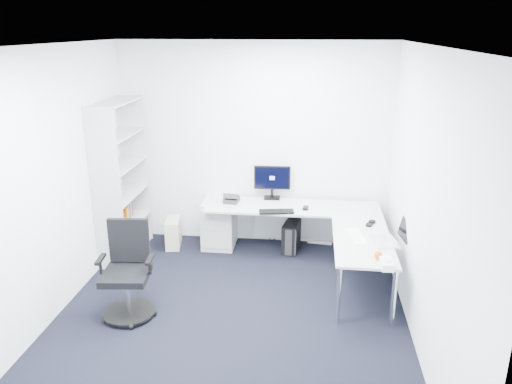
# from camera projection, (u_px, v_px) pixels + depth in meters

# --- Properties ---
(ground) EXTENTS (4.20, 4.20, 0.00)m
(ground) POSITION_uv_depth(u_px,v_px,m) (229.00, 321.00, 5.08)
(ground) COLOR black
(ceiling) EXTENTS (4.20, 4.20, 0.00)m
(ceiling) POSITION_uv_depth(u_px,v_px,m) (224.00, 46.00, 4.23)
(ceiling) COLOR white
(wall_back) EXTENTS (3.60, 0.02, 2.70)m
(wall_back) POSITION_uv_depth(u_px,v_px,m) (254.00, 146.00, 6.63)
(wall_back) COLOR white
(wall_back) RESTS_ON ground
(wall_front) EXTENTS (3.60, 0.02, 2.70)m
(wall_front) POSITION_uv_depth(u_px,v_px,m) (160.00, 322.00, 2.67)
(wall_front) COLOR white
(wall_front) RESTS_ON ground
(wall_left) EXTENTS (0.02, 4.20, 2.70)m
(wall_left) POSITION_uv_depth(u_px,v_px,m) (45.00, 189.00, 4.85)
(wall_left) COLOR white
(wall_left) RESTS_ON ground
(wall_right) EXTENTS (0.02, 4.20, 2.70)m
(wall_right) POSITION_uv_depth(u_px,v_px,m) (426.00, 204.00, 4.45)
(wall_right) COLOR white
(wall_right) RESTS_ON ground
(l_desk) EXTENTS (2.24, 1.25, 0.65)m
(l_desk) POSITION_uv_depth(u_px,v_px,m) (291.00, 239.00, 6.23)
(l_desk) COLOR #B5B8B8
(l_desk) RESTS_ON ground
(drawer_pedestal) EXTENTS (0.42, 0.52, 0.65)m
(drawer_pedestal) POSITION_uv_depth(u_px,v_px,m) (219.00, 223.00, 6.77)
(drawer_pedestal) COLOR #B5B8B8
(drawer_pedestal) RESTS_ON ground
(bookshelf) EXTENTS (0.39, 1.01, 2.01)m
(bookshelf) POSITION_uv_depth(u_px,v_px,m) (121.00, 180.00, 6.31)
(bookshelf) COLOR #B2B5B5
(bookshelf) RESTS_ON ground
(task_chair) EXTENTS (0.61, 0.61, 0.99)m
(task_chair) POSITION_uv_depth(u_px,v_px,m) (126.00, 273.00, 5.03)
(task_chair) COLOR black
(task_chair) RESTS_ON ground
(black_pc_tower) EXTENTS (0.25, 0.43, 0.40)m
(black_pc_tower) POSITION_uv_depth(u_px,v_px,m) (291.00, 237.00, 6.64)
(black_pc_tower) COLOR black
(black_pc_tower) RESTS_ON ground
(beige_pc_tower) EXTENTS (0.25, 0.43, 0.39)m
(beige_pc_tower) POSITION_uv_depth(u_px,v_px,m) (173.00, 233.00, 6.78)
(beige_pc_tower) COLOR #BBB09F
(beige_pc_tower) RESTS_ON ground
(power_strip) EXTENTS (0.34, 0.09, 0.04)m
(power_strip) POSITION_uv_depth(u_px,v_px,m) (320.00, 242.00, 6.90)
(power_strip) COLOR white
(power_strip) RESTS_ON ground
(monitor) EXTENTS (0.49, 0.18, 0.46)m
(monitor) POSITION_uv_depth(u_px,v_px,m) (272.00, 182.00, 6.64)
(monitor) COLOR black
(monitor) RESTS_ON l_desk
(black_keyboard) EXTENTS (0.45, 0.22, 0.02)m
(black_keyboard) POSITION_uv_depth(u_px,v_px,m) (276.00, 212.00, 6.21)
(black_keyboard) COLOR black
(black_keyboard) RESTS_ON l_desk
(mouse) EXTENTS (0.08, 0.11, 0.03)m
(mouse) POSITION_uv_depth(u_px,v_px,m) (306.00, 208.00, 6.31)
(mouse) COLOR black
(mouse) RESTS_ON l_desk
(desk_phone) EXTENTS (0.20, 0.20, 0.13)m
(desk_phone) POSITION_uv_depth(u_px,v_px,m) (231.00, 198.00, 6.55)
(desk_phone) COLOR #28282A
(desk_phone) RESTS_ON l_desk
(laptop) EXTENTS (0.43, 0.42, 0.26)m
(laptop) POSITION_uv_depth(u_px,v_px,m) (385.00, 231.00, 5.31)
(laptop) COLOR silver
(laptop) RESTS_ON l_desk
(white_keyboard) EXTENTS (0.20, 0.47, 0.02)m
(white_keyboard) POSITION_uv_depth(u_px,v_px,m) (356.00, 236.00, 5.48)
(white_keyboard) COLOR white
(white_keyboard) RESTS_ON l_desk
(headphones) EXTENTS (0.18, 0.21, 0.05)m
(headphones) POSITION_uv_depth(u_px,v_px,m) (371.00, 222.00, 5.83)
(headphones) COLOR black
(headphones) RESTS_ON l_desk
(orange_fruit) EXTENTS (0.08, 0.08, 0.08)m
(orange_fruit) POSITION_uv_depth(u_px,v_px,m) (378.00, 255.00, 4.96)
(orange_fruit) COLOR #D25312
(orange_fruit) RESTS_ON l_desk
(tissue_box) EXTENTS (0.12, 0.21, 0.07)m
(tissue_box) POSITION_uv_depth(u_px,v_px,m) (386.00, 264.00, 4.78)
(tissue_box) COLOR white
(tissue_box) RESTS_ON l_desk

